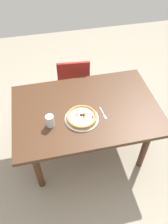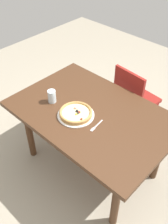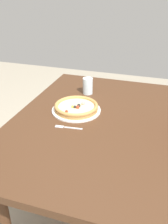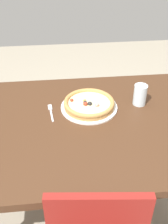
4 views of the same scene
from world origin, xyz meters
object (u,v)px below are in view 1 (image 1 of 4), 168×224
(dining_table, at_px, (86,114))
(plate, at_px, (82,119))
(pizza, at_px, (82,117))
(fork, at_px, (104,114))
(drinking_glass, at_px, (50,121))
(chair_near, at_px, (73,83))

(dining_table, xyz_separation_m, plate, (0.07, 0.13, 0.10))
(pizza, distance_m, fork, 0.22)
(drinking_glass, bearing_deg, chair_near, -113.25)
(chair_near, bearing_deg, drinking_glass, -107.56)
(plate, bearing_deg, fork, -176.15)
(chair_near, distance_m, pizza, 0.89)
(plate, xyz_separation_m, pizza, (-0.00, -0.00, 0.03))
(pizza, relative_size, drinking_glass, 2.37)
(chair_near, height_order, plate, chair_near)
(fork, relative_size, drinking_glass, 1.35)
(pizza, bearing_deg, dining_table, -118.84)
(plate, relative_size, drinking_glass, 2.66)
(chair_near, relative_size, fork, 5.40)
(plate, relative_size, pizza, 1.12)
(dining_table, bearing_deg, drinking_glass, 21.21)
(chair_near, relative_size, plate, 2.75)
(fork, xyz_separation_m, drinking_glass, (0.52, 0.03, 0.06))
(chair_near, bearing_deg, plate, -88.82)
(dining_table, relative_size, fork, 8.78)
(chair_near, distance_m, fork, 0.87)
(dining_table, distance_m, chair_near, 0.72)
(pizza, bearing_deg, drinking_glass, 2.40)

